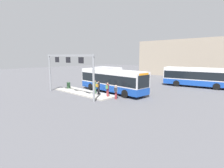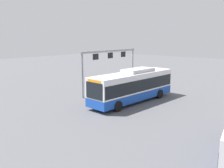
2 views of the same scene
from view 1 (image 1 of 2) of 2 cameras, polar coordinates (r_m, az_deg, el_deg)
The scene contains 11 objects.
ground_plane at distance 25.44m, azimuth -0.03°, elevation -2.57°, with size 120.00×120.00×0.00m, color #56565B.
platform_curb at distance 25.09m, azimuth -8.77°, elevation -2.64°, with size 10.00×2.80×0.16m, color #B2ADA3.
bus_main at distance 25.15m, azimuth -0.04°, elevation 1.49°, with size 11.05×3.25×3.46m.
bus_background_left at distance 32.51m, azimuth 24.68°, elevation 2.28°, with size 10.08×4.20×3.10m.
person_boarding at distance 21.94m, azimuth -1.40°, elevation -1.61°, with size 0.50×0.60×1.67m.
person_waiting_near at distance 21.26m, azimuth 1.21°, elevation -2.38°, with size 0.52×0.60×1.67m.
person_waiting_mid at distance 23.11m, azimuth -4.27°, elevation -1.10°, with size 0.34×0.52×1.67m.
person_waiting_far at distance 23.99m, azimuth -5.33°, elevation -0.75°, with size 0.55×0.60×1.67m.
platform_sign_gantry at distance 23.53m, azimuth -13.47°, elevation 5.57°, with size 9.94×0.24×5.20m.
station_building at distance 50.08m, azimuth 22.11°, elevation 7.51°, with size 22.94×8.00×8.88m, color tan.
trash_bin at distance 28.29m, azimuth -13.39°, elevation -0.40°, with size 0.52×0.52×0.90m, color #2D5133.
Camera 1 is at (17.16, -18.10, 5.02)m, focal length 29.33 mm.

